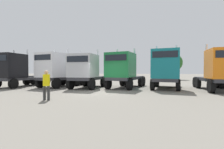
# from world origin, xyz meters

# --- Properties ---
(ground) EXTENTS (200.00, 200.00, 0.00)m
(ground) POSITION_xyz_m (0.00, 0.00, 0.00)
(ground) COLOR slate
(semi_truck_black) EXTENTS (2.96, 6.58, 4.18)m
(semi_truck_black) POSITION_xyz_m (-10.25, 2.59, 1.88)
(semi_truck_black) COLOR #333338
(semi_truck_black) RESTS_ON ground
(semi_truck_white) EXTENTS (3.67, 6.19, 4.24)m
(semi_truck_white) POSITION_xyz_m (-5.84, 3.42, 1.92)
(semi_truck_white) COLOR #333338
(semi_truck_white) RESTS_ON ground
(semi_truck_silver) EXTENTS (2.94, 5.89, 3.98)m
(semi_truck_silver) POSITION_xyz_m (-2.20, 2.96, 1.81)
(semi_truck_silver) COLOR #333338
(semi_truck_silver) RESTS_ON ground
(semi_truck_green) EXTENTS (3.86, 6.67, 4.10)m
(semi_truck_green) POSITION_xyz_m (1.50, 3.72, 1.86)
(semi_truck_green) COLOR #333338
(semi_truck_green) RESTS_ON ground
(semi_truck_teal) EXTENTS (3.42, 6.18, 4.33)m
(semi_truck_teal) POSITION_xyz_m (5.62, 3.69, 1.97)
(semi_truck_teal) COLOR #333338
(semi_truck_teal) RESTS_ON ground
(semi_truck_orange) EXTENTS (2.79, 6.38, 4.15)m
(semi_truck_orange) POSITION_xyz_m (9.99, 2.73, 1.85)
(semi_truck_orange) COLOR #333338
(semi_truck_orange) RESTS_ON ground
(visitor_in_hivis) EXTENTS (0.44, 0.41, 1.79)m
(visitor_in_hivis) POSITION_xyz_m (-2.09, -3.96, 1.04)
(visitor_in_hivis) COLOR #333333
(visitor_in_hivis) RESTS_ON ground
(oak_far_left) EXTENTS (3.68, 3.68, 5.67)m
(oak_far_left) POSITION_xyz_m (-9.78, 21.75, 3.81)
(oak_far_left) COLOR #4C3823
(oak_far_left) RESTS_ON ground
(oak_far_centre) EXTENTS (2.93, 2.93, 4.97)m
(oak_far_centre) POSITION_xyz_m (-1.79, 19.57, 3.48)
(oak_far_centre) COLOR #4C3823
(oak_far_centre) RESTS_ON ground
(oak_far_right) EXTENTS (3.61, 3.61, 5.36)m
(oak_far_right) POSITION_xyz_m (9.35, 23.21, 3.55)
(oak_far_right) COLOR #4C3823
(oak_far_right) RESTS_ON ground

